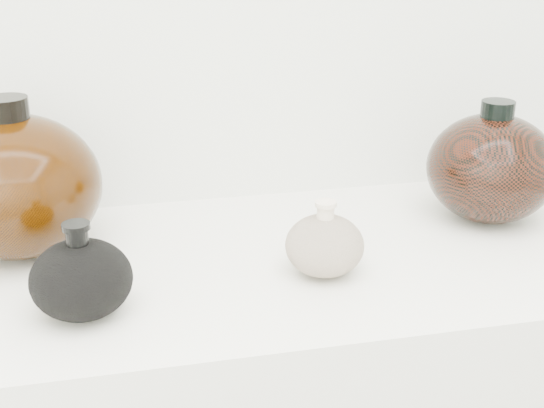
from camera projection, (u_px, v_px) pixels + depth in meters
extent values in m
cube|color=silver|center=(235.00, 270.00, 1.09)|extent=(1.20, 0.50, 0.03)
ellipsoid|color=black|center=(81.00, 279.00, 0.93)|extent=(0.17, 0.17, 0.10)
cylinder|color=black|center=(77.00, 237.00, 0.91)|extent=(0.04, 0.04, 0.03)
cylinder|color=black|center=(76.00, 226.00, 0.90)|extent=(0.05, 0.05, 0.01)
ellipsoid|color=beige|center=(325.00, 245.00, 1.03)|extent=(0.14, 0.14, 0.08)
cylinder|color=beige|center=(325.00, 213.00, 1.02)|extent=(0.03, 0.03, 0.03)
cylinder|color=beige|center=(326.00, 204.00, 1.01)|extent=(0.04, 0.04, 0.01)
ellipsoid|color=black|center=(16.00, 186.00, 1.08)|extent=(0.30, 0.30, 0.20)
cylinder|color=black|center=(6.00, 111.00, 1.04)|extent=(0.08, 0.08, 0.04)
ellipsoid|color=black|center=(491.00, 168.00, 1.20)|extent=(0.25, 0.25, 0.17)
cylinder|color=black|center=(498.00, 111.00, 1.17)|extent=(0.06, 0.06, 0.03)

